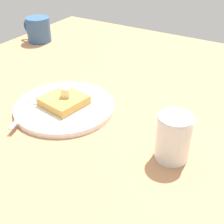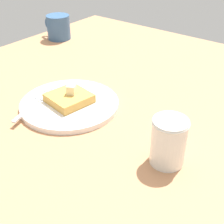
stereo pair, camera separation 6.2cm
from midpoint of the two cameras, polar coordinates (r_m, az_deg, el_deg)
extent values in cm
cube|color=tan|center=(73.40, 4.03, 0.13)|extent=(108.64, 108.64, 2.86)
cylinder|color=silver|center=(72.23, -5.33, 1.39)|extent=(22.67, 22.67, 1.23)
torus|color=gray|center=(72.12, -5.34, 1.53)|extent=(22.67, 22.67, 0.80)
cube|color=gold|center=(71.42, -5.40, 2.48)|extent=(9.95, 10.02, 1.96)
cube|color=beige|center=(70.75, -4.94, 4.08)|extent=(2.64, 2.74, 2.12)
cube|color=silver|center=(69.94, -12.92, 0.25)|extent=(3.89, 9.80, 0.36)
cube|color=silver|center=(74.54, -10.39, 2.72)|extent=(2.94, 3.33, 0.36)
cube|color=silver|center=(77.15, -9.84, 3.87)|extent=(1.27, 3.15, 0.36)
cube|color=silver|center=(76.90, -9.48, 3.81)|extent=(1.27, 3.15, 0.36)
cube|color=silver|center=(76.65, -9.12, 3.74)|extent=(1.27, 3.15, 0.36)
cube|color=silver|center=(76.41, -8.76, 3.68)|extent=(1.27, 3.15, 0.36)
cylinder|color=#59290E|center=(56.05, 13.37, -6.06)|extent=(5.69, 5.69, 7.35)
cylinder|color=silver|center=(55.58, 13.47, -5.43)|extent=(6.18, 6.18, 8.91)
torus|color=silver|center=(53.27, 14.01, -2.02)|extent=(6.44, 6.44, 0.50)
cylinder|color=#345986|center=(114.08, -8.17, 15.07)|extent=(8.03, 8.03, 8.25)
torus|color=#345986|center=(116.92, -9.72, 15.58)|extent=(5.03, 0.90, 5.03)
camera|label=1|loc=(0.03, -87.14, 1.83)|focal=50.00mm
camera|label=2|loc=(0.03, 92.86, -1.83)|focal=50.00mm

